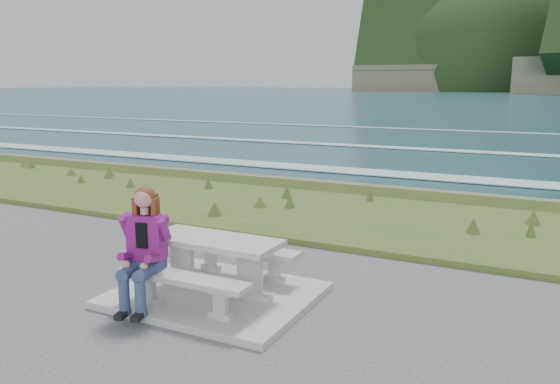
{
  "coord_description": "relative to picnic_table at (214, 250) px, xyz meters",
  "views": [
    {
      "loc": [
        3.93,
        -5.83,
        2.84
      ],
      "look_at": [
        0.37,
        1.2,
        1.29
      ],
      "focal_mm": 35.0,
      "sensor_mm": 36.0,
      "label": 1
    }
  ],
  "objects": [
    {
      "name": "bench_seaward",
      "position": [
        0.0,
        0.7,
        -0.23
      ],
      "size": [
        1.8,
        0.35,
        0.45
      ],
      "color": "#AAAAA5",
      "rests_on": "concrete_slab"
    },
    {
      "name": "ocean",
      "position": [
        -0.0,
        25.09,
        -2.42
      ],
      "size": [
        1600.0,
        1600.0,
        0.09
      ],
      "color": "#1D4754",
      "rests_on": "ground"
    },
    {
      "name": "seated_woman",
      "position": [
        -0.52,
        -0.84,
        -0.03
      ],
      "size": [
        0.6,
        0.85,
        1.51
      ],
      "rotation": [
        0.0,
        0.0,
        0.24
      ],
      "color": "#324B71",
      "rests_on": "concrete_slab"
    },
    {
      "name": "shore_drop",
      "position": [
        -0.0,
        7.9,
        -0.68
      ],
      "size": [
        160.0,
        0.8,
        2.2
      ],
      "primitive_type": "cube",
      "color": "brown",
      "rests_on": "ground"
    },
    {
      "name": "grass_verge",
      "position": [
        -0.0,
        5.0,
        -0.68
      ],
      "size": [
        160.0,
        4.5,
        0.22
      ],
      "primitive_type": "cube",
      "color": "#355B22",
      "rests_on": "ground"
    },
    {
      "name": "bench_landward",
      "position": [
        0.0,
        -0.7,
        -0.23
      ],
      "size": [
        1.8,
        0.35,
        0.45
      ],
      "color": "#AAAAA5",
      "rests_on": "concrete_slab"
    },
    {
      "name": "concrete_slab",
      "position": [
        -0.0,
        0.0,
        -0.63
      ],
      "size": [
        2.6,
        2.1,
        0.1
      ],
      "primitive_type": "cube",
      "color": "#AAAAA5",
      "rests_on": "ground"
    },
    {
      "name": "picnic_table",
      "position": [
        0.0,
        0.0,
        0.0
      ],
      "size": [
        1.8,
        0.75,
        0.75
      ],
      "color": "#AAAAA5",
      "rests_on": "concrete_slab"
    }
  ]
}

